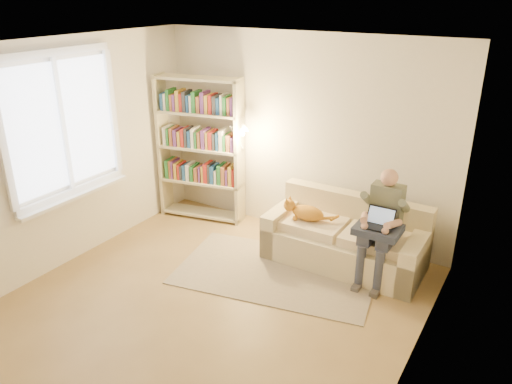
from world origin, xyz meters
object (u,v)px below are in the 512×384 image
Objects in this scene: laptop at (374,220)px; cat at (308,212)px; bookshelf at (200,142)px; sofa at (345,241)px; person at (382,220)px.

cat is at bearing 171.28° from laptop.
cat is 1.88m from bookshelf.
sofa is 6.07× the size of laptop.
person is 4.22× the size of laptop.
bookshelf reaches higher than person.
bookshelf is (-1.79, 0.28, 0.52)m from cat.
cat is at bearing -165.22° from sofa.
laptop is 2.68m from bookshelf.
cat is (-0.45, -0.12, 0.31)m from sofa.
bookshelf is (-2.68, 0.30, 0.38)m from person.
person is at bearing -17.75° from sofa.
person reaches higher than laptop.
sofa reaches higher than cat.
laptop is (-0.06, -0.10, 0.02)m from person.
laptop is (0.83, -0.13, 0.15)m from cat.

